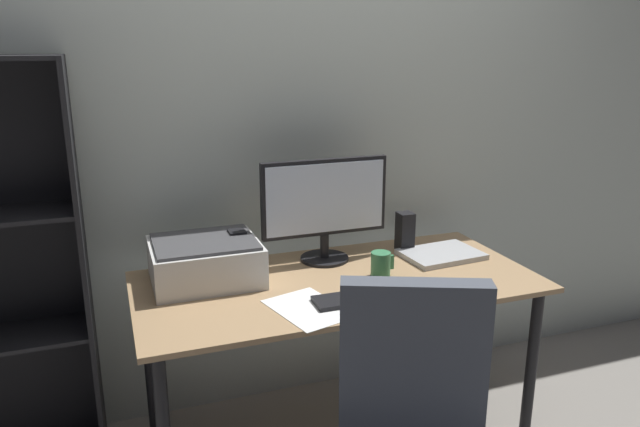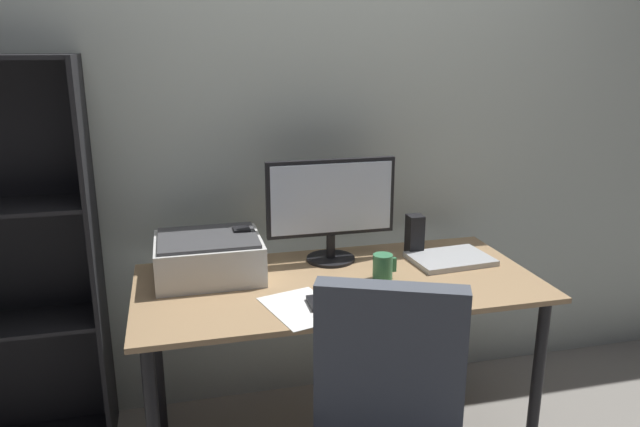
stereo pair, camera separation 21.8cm
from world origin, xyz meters
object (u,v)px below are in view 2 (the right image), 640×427
at_px(speaker_left, 242,248).
at_px(coffee_mug, 383,267).
at_px(desk, 338,301).
at_px(laptop, 450,259).
at_px(mouse, 402,291).
at_px(speaker_right, 415,235).
at_px(printer, 209,257).
at_px(keyboard, 350,300).
at_px(monitor, 331,204).

bearing_deg(speaker_left, coffee_mug, -25.23).
xyz_separation_m(desk, laptop, (0.50, 0.09, 0.10)).
bearing_deg(mouse, speaker_right, 62.59).
bearing_deg(speaker_right, speaker_left, 180.00).
xyz_separation_m(coffee_mug, printer, (-0.64, 0.19, 0.03)).
xyz_separation_m(keyboard, speaker_left, (-0.32, 0.41, 0.08)).
bearing_deg(mouse, monitor, 110.99).
bearing_deg(desk, printer, 161.26).
height_order(monitor, laptop, monitor).
relative_size(speaker_left, speaker_right, 1.00).
bearing_deg(speaker_left, mouse, -37.74).
relative_size(coffee_mug, laptop, 0.31).
height_order(desk, coffee_mug, coffee_mug).
xyz_separation_m(desk, monitor, (0.03, 0.22, 0.33)).
height_order(keyboard, speaker_left, speaker_left).
height_order(laptop, speaker_left, speaker_left).
bearing_deg(coffee_mug, monitor, 119.52).
distance_m(keyboard, speaker_right, 0.59).
bearing_deg(monitor, speaker_left, -178.76).
bearing_deg(monitor, speaker_right, -1.24).
xyz_separation_m(mouse, laptop, (0.32, 0.28, -0.01)).
relative_size(monitor, printer, 1.32).
bearing_deg(printer, mouse, -28.30).
height_order(speaker_left, speaker_right, same).
xyz_separation_m(laptop, printer, (-0.97, 0.07, 0.07)).
distance_m(laptop, speaker_left, 0.85).
xyz_separation_m(keyboard, laptop, (0.52, 0.29, 0.00)).
bearing_deg(keyboard, speaker_right, 46.09).
distance_m(monitor, mouse, 0.49).
height_order(monitor, mouse, monitor).
height_order(mouse, speaker_right, speaker_right).
relative_size(keyboard, printer, 0.72).
relative_size(keyboard, coffee_mug, 2.94).
height_order(desk, mouse, mouse).
distance_m(coffee_mug, speaker_right, 0.33).
bearing_deg(coffee_mug, desk, 170.54).
distance_m(desk, keyboard, 0.23).
distance_m(monitor, coffee_mug, 0.34).
height_order(monitor, speaker_left, monitor).
bearing_deg(monitor, printer, -173.39).
xyz_separation_m(monitor, speaker_left, (-0.37, -0.01, -0.16)).
distance_m(monitor, laptop, 0.54).
xyz_separation_m(monitor, laptop, (0.47, -0.13, -0.23)).
relative_size(coffee_mug, printer, 0.25).
xyz_separation_m(mouse, speaker_right, (0.21, 0.40, 0.07)).
bearing_deg(speaker_right, mouse, -117.88).
distance_m(desk, printer, 0.52).
relative_size(laptop, speaker_right, 1.88).
xyz_separation_m(monitor, speaker_right, (0.37, -0.01, -0.16)).
height_order(desk, laptop, laptop).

